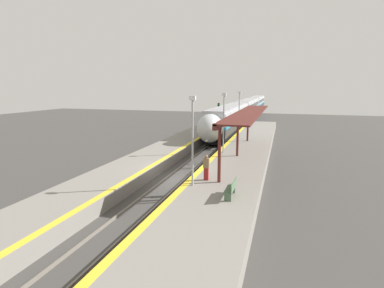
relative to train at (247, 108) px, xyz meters
name	(u,v)px	position (x,y,z in m)	size (l,w,h in m)	color
ground_plane	(176,180)	(0.00, -43.22, -2.33)	(120.00, 120.00, 0.00)	#423F3D
rail_left	(167,178)	(-0.72, -43.22, -2.26)	(0.08, 90.00, 0.15)	slate
rail_right	(185,180)	(0.72, -43.22, -2.26)	(0.08, 90.00, 0.15)	slate
train	(247,108)	(0.00, 0.00, 0.00)	(2.79, 69.21, 4.08)	black
platform_right	(230,178)	(3.92, -43.22, -1.87)	(4.52, 64.00, 0.93)	gray
platform_left	(132,170)	(-3.51, -43.22, -1.87)	(3.70, 64.00, 0.93)	gray
platform_bench	(231,188)	(4.82, -47.92, -0.94)	(0.44, 1.67, 0.89)	#4C6B4C
person_waiting	(206,167)	(2.82, -45.43, -0.59)	(0.36, 0.22, 1.60)	maroon
railway_signal	(218,114)	(-1.99, -19.06, 0.31)	(0.28, 0.28, 4.32)	#59595E
lamppost_near	(193,135)	(2.31, -46.70, 1.59)	(0.36, 0.20, 5.23)	#9E9EA3
lamppost_mid	(224,119)	(2.31, -37.37, 1.59)	(0.36, 0.20, 5.23)	#9E9EA3
lamppost_far	(239,111)	(2.31, -28.04, 1.59)	(0.36, 0.20, 5.23)	#9E9EA3
station_canopy	(245,115)	(4.26, -38.18, 2.08)	(2.02, 17.90, 3.73)	#511E19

